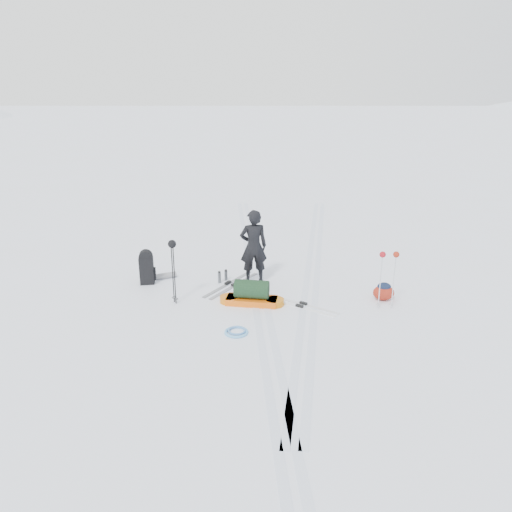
# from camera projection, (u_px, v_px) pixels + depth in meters

# --- Properties ---
(ground) EXTENTS (200.00, 200.00, 0.00)m
(ground) POSITION_uv_depth(u_px,v_px,m) (259.00, 296.00, 11.00)
(ground) COLOR white
(ground) RESTS_ON ground
(ski_tracks) EXTENTS (3.38, 17.97, 0.01)m
(ski_tracks) POSITION_uv_depth(u_px,v_px,m) (285.00, 281.00, 11.83)
(ski_tracks) COLOR silver
(ski_tracks) RESTS_ON ground
(skier) EXTENTS (0.70, 0.52, 1.75)m
(skier) POSITION_uv_depth(u_px,v_px,m) (254.00, 247.00, 11.51)
(skier) COLOR black
(skier) RESTS_ON ground
(pulk_sled) EXTENTS (1.42, 0.60, 0.53)m
(pulk_sled) POSITION_uv_depth(u_px,v_px,m) (252.00, 295.00, 10.56)
(pulk_sled) COLOR #EB5F0D
(pulk_sled) RESTS_ON ground
(expedition_rucksack) EXTENTS (0.81, 0.62, 0.82)m
(expedition_rucksack) POSITION_uv_depth(u_px,v_px,m) (149.00, 268.00, 11.61)
(expedition_rucksack) COLOR black
(expedition_rucksack) RESTS_ON ground
(ski_poles_black) EXTENTS (0.17, 0.18, 1.40)m
(ski_poles_black) POSITION_uv_depth(u_px,v_px,m) (172.00, 252.00, 10.29)
(ski_poles_black) COLOR black
(ski_poles_black) RESTS_ON ground
(ski_poles_silver) EXTENTS (0.40, 0.13, 1.25)m
(ski_poles_silver) POSITION_uv_depth(u_px,v_px,m) (389.00, 261.00, 10.05)
(ski_poles_silver) COLOR silver
(ski_poles_silver) RESTS_ON ground
(touring_skis_grey) EXTENTS (1.22, 1.72, 0.07)m
(touring_skis_grey) POSITION_uv_depth(u_px,v_px,m) (231.00, 285.00, 11.59)
(touring_skis_grey) COLOR #9B9CA3
(touring_skis_grey) RESTS_ON ground
(touring_skis_white) EXTENTS (1.52, 1.13, 0.06)m
(touring_skis_white) POSITION_uv_depth(u_px,v_px,m) (301.00, 306.00, 10.50)
(touring_skis_white) COLOR white
(touring_skis_white) RESTS_ON ground
(rope_coil) EXTENTS (0.55, 0.55, 0.05)m
(rope_coil) POSITION_uv_depth(u_px,v_px,m) (237.00, 331.00, 9.37)
(rope_coil) COLOR #5FAFE8
(rope_coil) RESTS_ON ground
(small_daypack) EXTENTS (0.56, 0.50, 0.39)m
(small_daypack) POSITION_uv_depth(u_px,v_px,m) (384.00, 292.00, 10.75)
(small_daypack) COLOR maroon
(small_daypack) RESTS_ON ground
(thermos_pair) EXTENTS (0.22, 0.24, 0.29)m
(thermos_pair) POSITION_uv_depth(u_px,v_px,m) (223.00, 276.00, 11.76)
(thermos_pair) COLOR #585B5F
(thermos_pair) RESTS_ON ground
(stuff_sack) EXTENTS (0.36, 0.28, 0.22)m
(stuff_sack) POSITION_uv_depth(u_px,v_px,m) (245.00, 286.00, 11.29)
(stuff_sack) COLOR black
(stuff_sack) RESTS_ON ground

